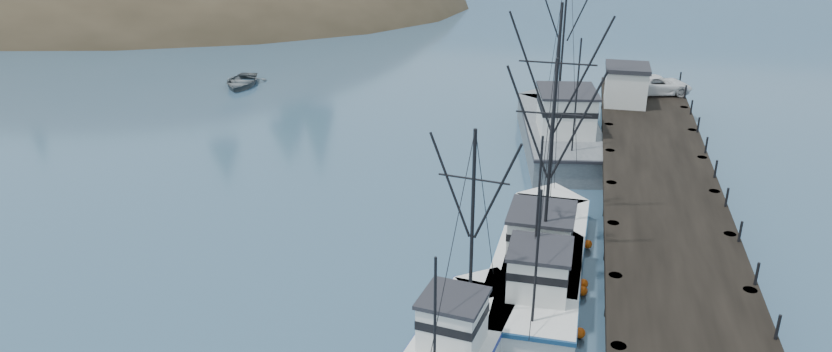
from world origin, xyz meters
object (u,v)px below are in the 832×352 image
at_px(pier_shed, 626,84).
at_px(trawler_far, 543,243).
at_px(trawler_mid, 463,335).
at_px(motorboat, 242,86).
at_px(pickup_truck, 657,85).
at_px(pier, 661,192).
at_px(work_vessel, 560,129).
at_px(trawler_near, 540,282).

bearing_deg(pier_shed, trawler_far, -101.89).
xyz_separation_m(trawler_mid, motorboat, (-25.08, 33.76, -0.82)).
distance_m(pier_shed, motorboat, 32.44).
bearing_deg(trawler_far, pickup_truck, 74.05).
height_order(trawler_mid, motorboat, trawler_mid).
relative_size(trawler_mid, motorboat, 1.80).
distance_m(trawler_mid, trawler_far, 8.77).
bearing_deg(pier, pier_shed, 95.76).
distance_m(trawler_mid, work_vessel, 24.56).
bearing_deg(work_vessel, trawler_far, -90.16).
distance_m(pier, motorboat, 38.86).
bearing_deg(motorboat, trawler_near, -55.66).
xyz_separation_m(trawler_mid, trawler_far, (2.51, 8.40, 0.00)).
xyz_separation_m(work_vessel, pickup_truck, (6.68, 7.50, 1.46)).
bearing_deg(motorboat, trawler_far, -51.85).
height_order(trawler_near, pier_shed, trawler_near).
distance_m(pier_shed, pickup_truck, 4.04).
xyz_separation_m(pier, motorboat, (-33.37, 19.84, -1.69)).
distance_m(work_vessel, pier_shed, 6.47).
bearing_deg(work_vessel, trawler_near, -89.76).
bearing_deg(trawler_far, work_vessel, 89.84).
distance_m(pier, pier_shed, 15.04).
height_order(trawler_far, work_vessel, work_vessel).
relative_size(work_vessel, pier_shed, 5.11).
bearing_deg(pier_shed, work_vessel, -134.25).
xyz_separation_m(trawler_mid, pier_shed, (6.80, 28.78, 2.60)).
relative_size(pier_shed, motorboat, 0.62).
xyz_separation_m(trawler_near, trawler_mid, (-2.63, -4.66, -0.00)).
bearing_deg(pier, work_vessel, 118.69).
distance_m(pier, trawler_near, 10.89).
relative_size(pier, motorboat, 8.48).
bearing_deg(pickup_truck, pier_shed, 125.83).
height_order(trawler_mid, pier_shed, trawler_mid).
relative_size(trawler_near, trawler_far, 0.87).
distance_m(trawler_far, work_vessel, 16.02).
bearing_deg(pier_shed, trawler_near, -99.80).
xyz_separation_m(pier, pickup_truck, (0.93, 18.00, 1.00)).
bearing_deg(trawler_mid, pickup_truck, 73.88).
bearing_deg(pickup_truck, motorboat, 70.48).
height_order(pier, work_vessel, work_vessel).
bearing_deg(trawler_far, trawler_near, -88.08).
relative_size(trawler_mid, pier_shed, 2.91).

